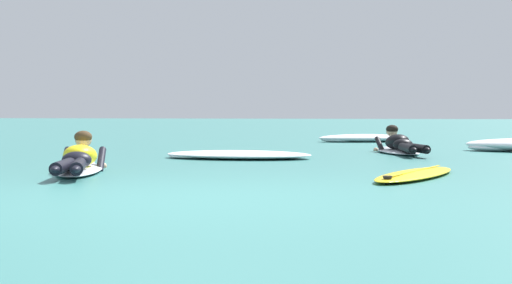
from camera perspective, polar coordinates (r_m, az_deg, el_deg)
ground_plane at (r=15.95m, az=5.35°, el=-0.24°), size 120.00×120.00×0.00m
surfer_near at (r=8.85m, az=-13.73°, el=-1.47°), size 1.18×2.39×0.53m
surfer_far at (r=12.81m, az=11.19°, el=-0.28°), size 1.06×2.53×0.53m
drifting_surfboard at (r=8.25m, az=12.37°, el=-2.48°), size 1.17×2.25×0.16m
whitewater_mid_left at (r=11.33m, az=-1.38°, el=-1.01°), size 2.29×1.18×0.12m
whitewater_mid_right at (r=17.71m, az=8.43°, el=0.29°), size 2.33×1.44×0.19m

